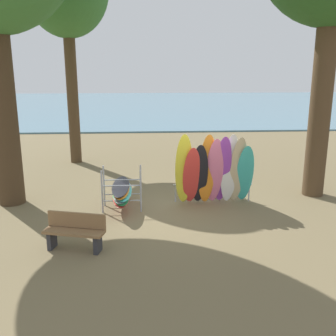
{
  "coord_description": "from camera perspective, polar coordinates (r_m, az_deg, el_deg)",
  "views": [
    {
      "loc": [
        -1.12,
        -10.85,
        4.11
      ],
      "look_at": [
        -0.38,
        0.69,
        1.1
      ],
      "focal_mm": 42.11,
      "sensor_mm": 36.0,
      "label": 1
    }
  ],
  "objects": [
    {
      "name": "ground_plane",
      "position": [
        11.66,
        2.12,
        -6.07
      ],
      "size": [
        80.0,
        80.0,
        0.0
      ],
      "primitive_type": "plane",
      "color": "brown"
    },
    {
      "name": "lake_water",
      "position": [
        42.82,
        -2.17,
        9.15
      ],
      "size": [
        80.0,
        36.0,
        0.1
      ],
      "primitive_type": "cube",
      "color": "slate",
      "rests_on": "ground"
    },
    {
      "name": "leaning_board_pile",
      "position": [
        11.88,
        6.75,
        -0.51
      ],
      "size": [
        2.46,
        0.78,
        2.25
      ],
      "color": "yellow",
      "rests_on": "ground"
    },
    {
      "name": "board_storage_rack",
      "position": [
        11.65,
        -6.71,
        -3.3
      ],
      "size": [
        1.15,
        2.13,
        1.25
      ],
      "color": "#9EA0A5",
      "rests_on": "ground"
    },
    {
      "name": "park_bench",
      "position": [
        9.36,
        -13.31,
        -8.84
      ],
      "size": [
        1.46,
        0.76,
        0.85
      ],
      "color": "#2D2D33",
      "rests_on": "ground"
    }
  ]
}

